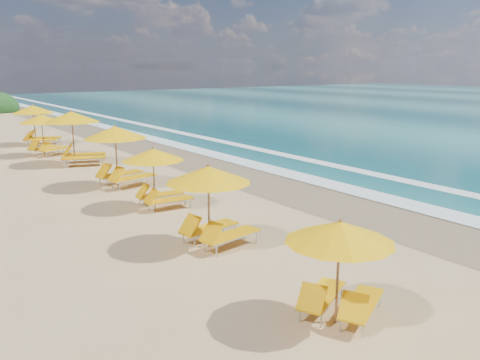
# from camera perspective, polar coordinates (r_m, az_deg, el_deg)

# --- Properties ---
(ground) EXTENTS (160.00, 160.00, 0.00)m
(ground) POSITION_cam_1_polar(r_m,az_deg,el_deg) (15.77, -0.00, -4.25)
(ground) COLOR tan
(ground) RESTS_ON ground
(wet_sand) EXTENTS (4.00, 160.00, 0.01)m
(wet_sand) POSITION_cam_1_polar(r_m,az_deg,el_deg) (18.31, 10.20, -2.01)
(wet_sand) COLOR #846B4E
(wet_sand) RESTS_ON ground
(surf_foam) EXTENTS (4.00, 160.00, 0.01)m
(surf_foam) POSITION_cam_1_polar(r_m,az_deg,el_deg) (20.29, 15.51, -0.76)
(surf_foam) COLOR white
(surf_foam) RESTS_ON ground
(station_3) EXTENTS (2.67, 2.66, 2.02)m
(station_3) POSITION_cam_1_polar(r_m,az_deg,el_deg) (9.45, 11.43, -9.21)
(station_3) COLOR olive
(station_3) RESTS_ON ground
(station_4) EXTENTS (2.62, 2.49, 2.23)m
(station_4) POSITION_cam_1_polar(r_m,az_deg,el_deg) (12.99, -3.03, -2.28)
(station_4) COLOR olive
(station_4) RESTS_ON ground
(station_5) EXTENTS (2.37, 2.22, 2.08)m
(station_5) POSITION_cam_1_polar(r_m,az_deg,el_deg) (16.79, -9.33, 0.74)
(station_5) COLOR olive
(station_5) RESTS_ON ground
(station_6) EXTENTS (2.92, 2.78, 2.47)m
(station_6) POSITION_cam_1_polar(r_m,az_deg,el_deg) (20.08, -13.52, 3.17)
(station_6) COLOR olive
(station_6) RESTS_ON ground
(station_7) EXTENTS (3.39, 3.33, 2.64)m
(station_7) POSITION_cam_1_polar(r_m,az_deg,el_deg) (25.16, -18.10, 5.01)
(station_7) COLOR olive
(station_7) RESTS_ON ground
(station_8) EXTENTS (2.96, 2.94, 2.26)m
(station_8) POSITION_cam_1_polar(r_m,az_deg,el_deg) (28.37, -21.38, 5.15)
(station_8) COLOR olive
(station_8) RESTS_ON ground
(station_9) EXTENTS (3.31, 3.31, 2.45)m
(station_9) POSITION_cam_1_polar(r_m,az_deg,el_deg) (32.41, -22.15, 6.14)
(station_9) COLOR olive
(station_9) RESTS_ON ground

